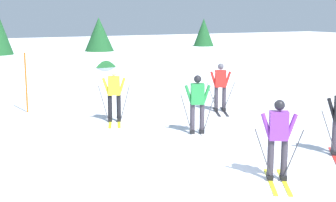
# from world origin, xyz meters

# --- Properties ---
(ground_plane) EXTENTS (120.00, 120.00, 0.00)m
(ground_plane) POSITION_xyz_m (0.00, 0.00, 0.00)
(ground_plane) COLOR silver
(far_snow_ridge) EXTENTS (80.00, 8.63, 1.48)m
(far_snow_ridge) POSITION_xyz_m (0.00, 18.50, 0.74)
(far_snow_ridge) COLOR silver
(far_snow_ridge) RESTS_ON ground
(skier_yellow) EXTENTS (0.95, 1.63, 1.71)m
(skier_yellow) POSITION_xyz_m (-0.02, 5.28, 0.92)
(skier_yellow) COLOR gold
(skier_yellow) RESTS_ON ground
(skier_green) EXTENTS (0.98, 1.61, 1.71)m
(skier_green) POSITION_xyz_m (1.54, 2.70, 0.92)
(skier_green) COLOR silver
(skier_green) RESTS_ON ground
(skier_red) EXTENTS (1.02, 1.61, 1.71)m
(skier_red) POSITION_xyz_m (3.92, 5.12, 0.92)
(skier_red) COLOR black
(skier_red) RESTS_ON ground
(skier_purple) EXTENTS (1.15, 1.56, 1.71)m
(skier_purple) POSITION_xyz_m (1.01, -1.45, 0.92)
(skier_purple) COLOR gold
(skier_purple) RESTS_ON ground
(trail_marker_pole) EXTENTS (0.06, 0.06, 2.10)m
(trail_marker_pole) POSITION_xyz_m (-2.21, 8.07, 1.05)
(trail_marker_pole) COLOR #C65614
(trail_marker_pole) RESTS_ON ground
(conifer_far_right) EXTENTS (2.19, 2.19, 3.22)m
(conifer_far_right) POSITION_xyz_m (2.97, 15.12, 1.96)
(conifer_far_right) COLOR #513823
(conifer_far_right) RESTS_ON ground
(conifer_far_centre) EXTENTS (1.65, 1.65, 3.12)m
(conifer_far_centre) POSITION_xyz_m (9.84, 15.95, 2.00)
(conifer_far_centre) COLOR #513823
(conifer_far_centre) RESTS_ON ground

